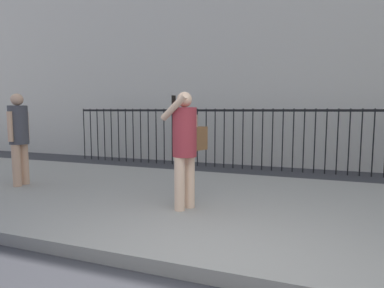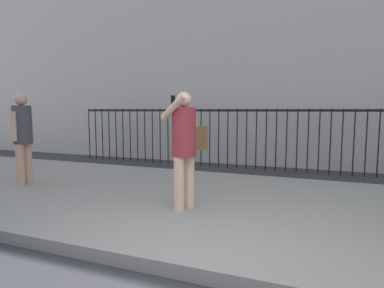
% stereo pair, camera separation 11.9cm
% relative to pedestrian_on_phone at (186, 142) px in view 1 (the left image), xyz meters
% --- Properties ---
extents(ground_plane, '(60.00, 60.00, 0.00)m').
position_rel_pedestrian_on_phone_xyz_m(ground_plane, '(0.84, -1.62, -1.12)').
color(ground_plane, '#333338').
extents(sidewalk, '(28.00, 4.40, 0.15)m').
position_rel_pedestrian_on_phone_xyz_m(sidewalk, '(0.84, 0.58, -1.04)').
color(sidewalk, gray).
rests_on(sidewalk, ground).
extents(building_facade, '(28.00, 4.00, 9.71)m').
position_rel_pedestrian_on_phone_xyz_m(building_facade, '(0.84, 6.88, 3.74)').
color(building_facade, '#BCB7B2').
rests_on(building_facade, ground).
extents(iron_fence, '(12.03, 0.04, 1.60)m').
position_rel_pedestrian_on_phone_xyz_m(iron_fence, '(0.84, 4.28, -0.09)').
color(iron_fence, black).
rests_on(iron_fence, ground).
extents(pedestrian_on_phone, '(0.55, 0.72, 1.66)m').
position_rel_pedestrian_on_phone_xyz_m(pedestrian_on_phone, '(0.00, 0.00, 0.00)').
color(pedestrian_on_phone, beige).
rests_on(pedestrian_on_phone, sidewalk).
extents(pedestrian_walking, '(0.37, 0.49, 1.71)m').
position_rel_pedestrian_on_phone_xyz_m(pedestrian_walking, '(-3.45, 0.28, 0.02)').
color(pedestrian_walking, tan).
rests_on(pedestrian_walking, sidewalk).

